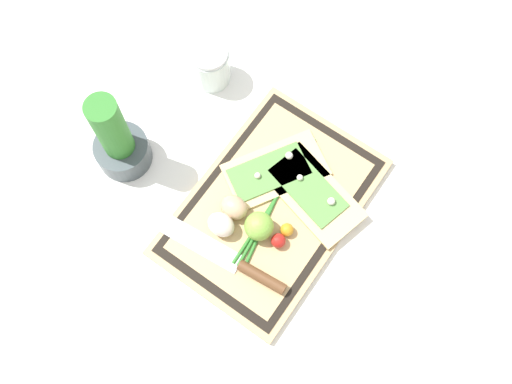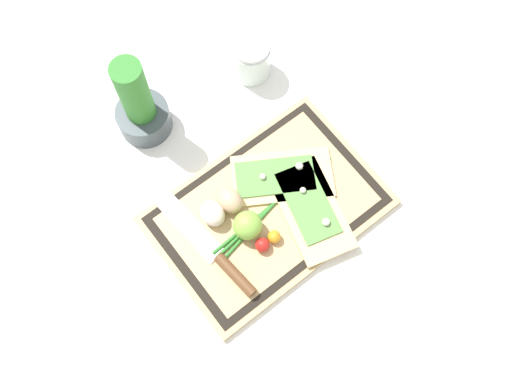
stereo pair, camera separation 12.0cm
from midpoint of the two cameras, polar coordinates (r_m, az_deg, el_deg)
The scene contains 13 objects.
ground_plane at distance 1.22m, azimuth -1.31°, elevation -1.93°, with size 6.00×6.00×0.00m, color white.
cutting_board at distance 1.21m, azimuth -1.32°, elevation -1.80°, with size 0.45×0.31×0.02m.
pizza_slice_near at distance 1.21m, azimuth 2.60°, elevation -0.47°, with size 0.16×0.23×0.02m.
pizza_slice_far at distance 1.22m, azimuth -1.02°, elevation 1.70°, with size 0.23×0.20×0.02m.
knife at distance 1.17m, azimuth -4.27°, elevation -7.49°, with size 0.06×0.28×0.02m.
egg_brown at distance 1.18m, azimuth -4.97°, elevation -1.87°, with size 0.05×0.06×0.05m, color tan.
egg_pink at distance 1.18m, azimuth -6.24°, elevation -3.51°, with size 0.05×0.06×0.05m, color beige.
lime at distance 1.16m, azimuth -2.64°, elevation -3.69°, with size 0.06×0.06×0.06m, color #7FB742.
cherry_tomato_red at distance 1.17m, azimuth -0.77°, elevation -5.08°, with size 0.03×0.03×0.03m, color red.
cherry_tomato_yellow at distance 1.18m, azimuth 0.08°, elevation -4.03°, with size 0.03×0.03×0.03m, color orange.
scallion_bunch at distance 1.20m, azimuth -0.78°, elevation -1.20°, with size 0.31×0.07×0.01m.
herb_pot at distance 1.23m, azimuth -15.72°, elevation 4.24°, with size 0.11×0.11×0.23m.
sauce_jar at distance 1.32m, azimuth -6.99°, elevation 11.44°, with size 0.08×0.08×0.10m.
Camera 1 is at (-0.33, -0.19, 1.16)m, focal length 42.00 mm.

